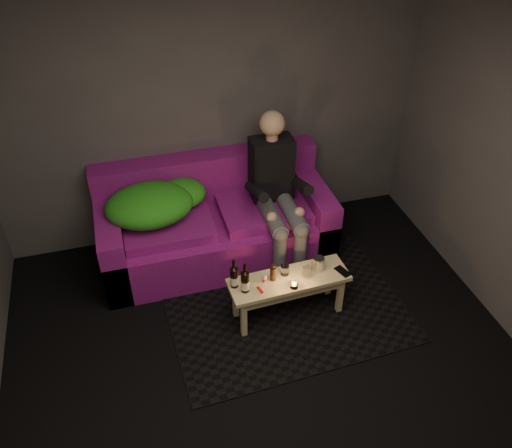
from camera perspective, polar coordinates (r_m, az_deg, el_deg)
The scene contains 17 objects.
floor at distance 4.17m, azimuth 2.87°, elevation -18.36°, with size 4.50×4.50×0.00m, color black.
room at distance 3.32m, azimuth 1.19°, elevation 4.59°, with size 4.50×4.50×4.50m.
rug at distance 4.76m, azimuth 3.12°, elevation -8.87°, with size 2.00×1.45×0.01m, color black.
sofa at distance 5.14m, azimuth -4.37°, elevation -0.02°, with size 2.12×0.96×0.91m.
green_blanket at distance 4.87m, azimuth -10.66°, elevation 2.21°, with size 0.93×0.64×0.32m.
person at distance 4.88m, azimuth 2.21°, elevation 3.65°, with size 0.38×0.88×1.42m.
coffee_table at distance 4.50m, azimuth 3.46°, elevation -6.40°, with size 1.01×0.36×0.41m.
beer_bottle_a at distance 4.31m, azimuth -2.32°, elevation -5.57°, with size 0.07×0.07×0.27m.
beer_bottle_b at distance 4.27m, azimuth -1.16°, elevation -6.04°, with size 0.07×0.07×0.28m.
salt_shaker at distance 4.38m, azimuth 0.90°, elevation -5.75°, with size 0.04×0.04×0.08m, color silver.
pepper_mill at distance 4.39m, azimuth 1.79°, elevation -5.26°, with size 0.05×0.05×0.13m, color black.
tumbler_back at distance 4.46m, azimuth 3.05°, elevation -4.86°, with size 0.07×0.07×0.08m, color white.
tealight at distance 4.36m, azimuth 4.03°, elevation -6.43°, with size 0.07×0.07×0.05m.
tumbler_front at distance 4.45m, azimuth 5.40°, elevation -5.02°, with size 0.07×0.07×0.09m, color white.
steel_cup at distance 4.50m, azimuth 6.59°, elevation -4.19°, with size 0.09×0.09×0.13m, color #AEB1B5.
smartphone at distance 4.55m, azimuth 9.11°, elevation -4.95°, with size 0.07×0.14×0.01m, color black.
red_lighter at distance 4.33m, azimuth 0.43°, elevation -6.97°, with size 0.02×0.08×0.01m, color red.
Camera 1 is at (-0.84, -2.20, 3.44)m, focal length 38.00 mm.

